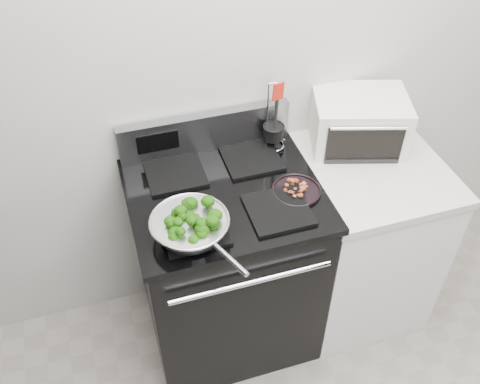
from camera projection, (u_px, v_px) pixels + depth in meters
name	position (u px, v px, depth m)	size (l,w,h in m)	color
back_wall	(270.00, 54.00, 2.22)	(4.00, 0.02, 2.70)	silver
gas_range	(226.00, 264.00, 2.50)	(0.79, 0.69, 1.13)	black
counter	(358.00, 236.00, 2.66)	(0.62, 0.68, 0.92)	white
skillet	(190.00, 226.00, 1.98)	(0.30, 0.45, 0.06)	silver
broccoli_pile	(189.00, 222.00, 1.96)	(0.23, 0.23, 0.08)	black
bacon_plate	(296.00, 189.00, 2.17)	(0.20, 0.20, 0.04)	black
utensil_holder	(273.00, 135.00, 2.37)	(0.11, 0.11, 0.33)	silver
toaster_oven	(359.00, 121.00, 2.40)	(0.48, 0.42, 0.24)	silver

